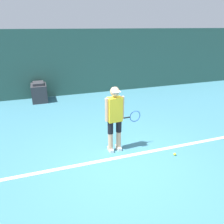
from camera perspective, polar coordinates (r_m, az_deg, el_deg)
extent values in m
plane|color=teal|center=(5.14, 2.65, -13.39)|extent=(24.00, 24.00, 0.00)
cube|color=#2D564C|center=(9.94, -9.58, 12.50)|extent=(24.00, 0.10, 2.82)
cube|color=white|center=(5.34, 1.64, -11.85)|extent=(21.60, 0.10, 0.01)
cylinder|color=tan|center=(5.48, -0.40, -7.88)|extent=(0.12, 0.12, 0.50)
cylinder|color=black|center=(5.29, -0.41, -4.07)|extent=(0.14, 0.14, 0.31)
cube|color=white|center=(5.58, -0.39, -9.76)|extent=(0.10, 0.24, 0.08)
cylinder|color=tan|center=(5.55, 1.72, -7.45)|extent=(0.12, 0.12, 0.50)
cylinder|color=black|center=(5.37, 1.77, -3.68)|extent=(0.14, 0.14, 0.31)
cube|color=white|center=(5.66, 1.70, -9.31)|extent=(0.10, 0.24, 0.08)
cube|color=yellow|center=(5.15, 0.71, 0.67)|extent=(0.35, 0.22, 0.60)
sphere|color=tan|center=(5.01, 0.73, 5.36)|extent=(0.22, 0.22, 0.22)
cube|color=white|center=(4.91, 1.20, 5.28)|extent=(0.19, 0.13, 0.02)
cylinder|color=tan|center=(5.07, -1.34, 0.55)|extent=(0.09, 0.09, 0.56)
cylinder|color=tan|center=(5.22, 2.70, 1.15)|extent=(0.09, 0.09, 0.56)
cylinder|color=black|center=(5.37, 3.70, -1.51)|extent=(0.22, 0.05, 0.03)
torus|color=#2851B2|center=(5.47, 6.04, -1.11)|extent=(0.30, 0.04, 0.30)
sphere|color=#D1E533|center=(5.62, 16.07, -10.53)|extent=(0.07, 0.07, 0.07)
cube|color=#333338|center=(9.54, -18.45, 4.77)|extent=(0.60, 0.84, 0.71)
cube|color=#333338|center=(9.44, -18.74, 7.10)|extent=(0.42, 0.58, 0.10)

